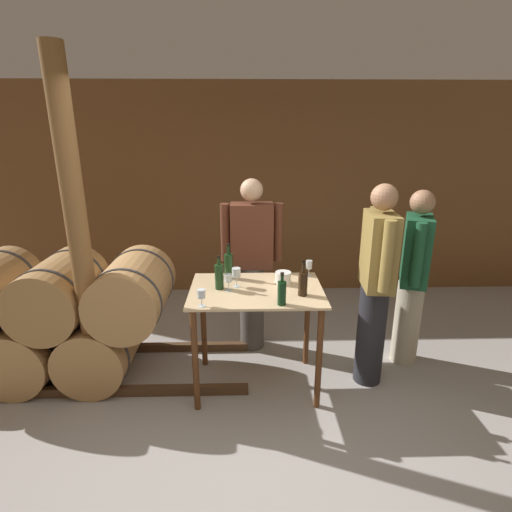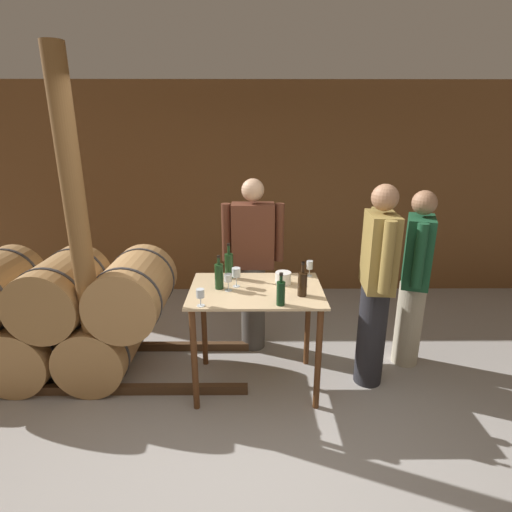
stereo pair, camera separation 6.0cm
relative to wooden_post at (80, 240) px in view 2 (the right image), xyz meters
name	(u,v)px [view 2 (the right image)]	position (x,y,z in m)	size (l,w,h in m)	color
ground_plane	(261,444)	(1.37, -0.61, -1.35)	(14.00, 14.00, 0.00)	#9E9993
back_wall	(258,192)	(1.37, 2.27, 0.00)	(8.40, 0.05, 2.70)	brown
barrel_rack	(49,318)	(-0.51, 0.31, -0.81)	(3.85, 0.87, 1.11)	#4C331E
tasting_table	(256,308)	(1.33, 0.10, -0.62)	(1.08, 0.75, 0.90)	#D1B284
wooden_post	(80,240)	(0.00, 0.00, 0.00)	(0.16, 0.16, 2.70)	brown
wine_bottle_far_left	(219,276)	(1.03, 0.11, -0.34)	(0.07, 0.07, 0.28)	#193819
wine_bottle_left	(229,265)	(1.10, 0.35, -0.33)	(0.07, 0.07, 0.31)	#193819
wine_bottle_center	(281,292)	(1.51, -0.21, -0.35)	(0.06, 0.06, 0.25)	black
wine_bottle_right	(302,283)	(1.69, -0.04, -0.34)	(0.07, 0.07, 0.28)	black
wine_glass_near_left	(200,294)	(0.92, -0.22, -0.35)	(0.06, 0.06, 0.13)	silver
wine_glass_near_center	(228,279)	(1.11, 0.06, -0.34)	(0.06, 0.06, 0.14)	silver
wine_glass_near_right	(236,273)	(1.17, 0.15, -0.33)	(0.07, 0.07, 0.16)	silver
wine_glass_far_side	(310,266)	(1.80, 0.39, -0.35)	(0.06, 0.06, 0.14)	silver
ice_bucket	(283,278)	(1.56, 0.21, -0.40)	(0.13, 0.13, 0.10)	white
person_host	(415,277)	(2.77, 0.44, -0.48)	(0.34, 0.56, 1.65)	#B7AD93
person_visitor_with_scarf	(253,262)	(1.31, 0.74, -0.44)	(0.59, 0.24, 1.72)	#4C4742
person_visitor_bearded	(376,284)	(2.32, 0.13, -0.42)	(0.25, 0.59, 1.75)	#232328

